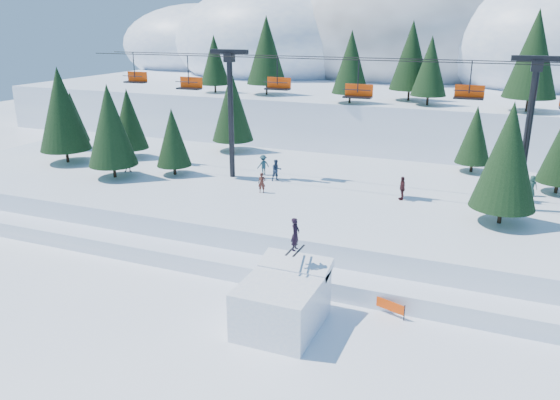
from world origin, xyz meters
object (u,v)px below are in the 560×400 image
at_px(chairlift, 351,101).
at_px(banner_near, 381,303).
at_px(banner_far, 430,305).
at_px(jump_kicker, 283,301).

xyz_separation_m(chairlift, banner_near, (5.61, -13.12, -8.78)).
bearing_deg(chairlift, banner_near, -66.87).
bearing_deg(banner_far, chairlift, 122.97).
distance_m(jump_kicker, banner_near, 5.52).
bearing_deg(chairlift, banner_far, -57.03).
relative_size(jump_kicker, banner_near, 1.99).
height_order(jump_kicker, chairlift, chairlift).
distance_m(jump_kicker, banner_far, 7.93).
xyz_separation_m(jump_kicker, chairlift, (-1.26, 16.42, 7.94)).
bearing_deg(banner_near, jump_kicker, -142.79).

